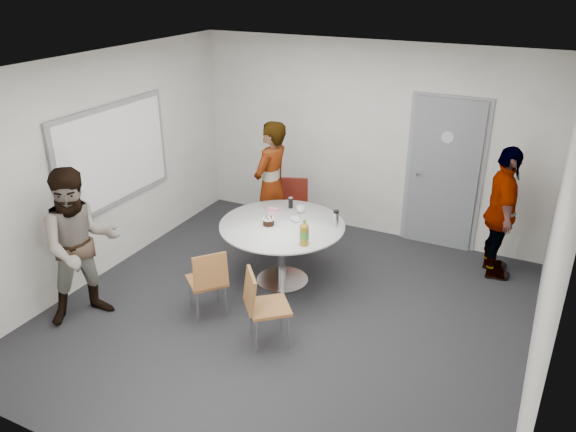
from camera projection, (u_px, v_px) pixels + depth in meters
The scene contains 15 objects.
floor at pixel (287, 314), 6.30m from camera, with size 5.00×5.00×0.00m, color black.
ceiling at pixel (287, 69), 5.19m from camera, with size 5.00×5.00×0.00m, color silver.
wall_back at pixel (367, 140), 7.78m from camera, with size 5.00×5.00×0.00m, color beige.
wall_left at pixel (101, 167), 6.75m from camera, with size 5.00×5.00×0.00m, color beige.
wall_right at pixel (552, 254), 4.73m from camera, with size 5.00×5.00×0.00m, color beige.
wall_front at pixel (119, 336), 3.70m from camera, with size 5.00×5.00×0.00m, color beige.
door at pixel (444, 175), 7.46m from camera, with size 1.02×0.17×2.12m.
whiteboard at pixel (114, 155), 6.85m from camera, with size 0.04×1.90×1.25m.
table at pixel (284, 233), 6.67m from camera, with size 1.49×1.49×1.08m.
chair_near_left at pixel (209, 278), 6.04m from camera, with size 0.57×0.57×0.82m.
chair_near_right at pixel (261, 301), 5.60m from camera, with size 0.58×0.58×0.84m.
chair_far at pixel (294, 202), 7.94m from camera, with size 0.52×0.54×0.84m.
person_main at pixel (271, 186), 7.49m from camera, with size 0.64×0.42×1.76m, color #A5C6EA.
person_left at pixel (81, 246), 5.93m from camera, with size 0.84×0.66×1.73m, color white.
person_right at pixel (502, 213), 6.77m from camera, with size 0.98×0.41×1.67m, color black.
Camera 1 is at (2.35, -4.74, 3.60)m, focal length 35.00 mm.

